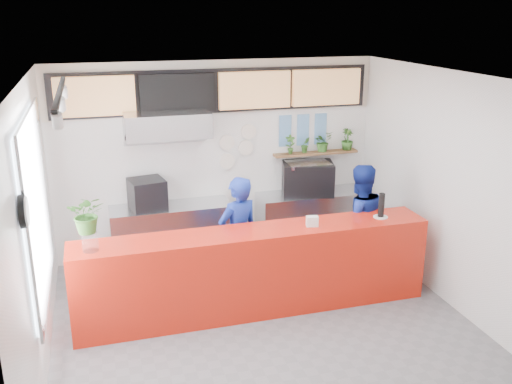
{
  "coord_description": "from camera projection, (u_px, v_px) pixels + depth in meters",
  "views": [
    {
      "loc": [
        -1.83,
        -5.89,
        3.71
      ],
      "look_at": [
        0.1,
        0.7,
        1.5
      ],
      "focal_mm": 40.0,
      "sensor_mm": 36.0,
      "label": 1
    }
  ],
  "objects": [
    {
      "name": "photo_frame_b",
      "position": [
        303.0,
        122.0,
        9.04
      ],
      "size": [
        0.2,
        0.02,
        0.25
      ],
      "primitive_type": "cube",
      "color": "#598CBF",
      "rests_on": "wall_back"
    },
    {
      "name": "herb_shelf",
      "position": [
        316.0,
        153.0,
        9.17
      ],
      "size": [
        1.4,
        0.18,
        0.04
      ],
      "primitive_type": "cube",
      "color": "brown",
      "rests_on": "wall_back"
    },
    {
      "name": "dec_plate_b",
      "position": [
        246.0,
        148.0,
        8.88
      ],
      "size": [
        0.24,
        0.03,
        0.24
      ],
      "primitive_type": "cylinder",
      "rotation": [
        1.57,
        0.0,
        0.0
      ],
      "color": "silver",
      "rests_on": "wall_back"
    },
    {
      "name": "menu_board_far_right",
      "position": [
        326.0,
        87.0,
        8.86
      ],
      "size": [
        1.1,
        0.1,
        0.55
      ],
      "primitive_type": "cube",
      "color": "tan",
      "rests_on": "wall_back"
    },
    {
      "name": "window_frame",
      "position": [
        38.0,
        206.0,
        6.11
      ],
      "size": [
        0.03,
        2.3,
        2.0
      ],
      "primitive_type": "cube",
      "color": "#B2B5BA",
      "rests_on": "wall_left"
    },
    {
      "name": "dec_plate_a",
      "position": [
        227.0,
        143.0,
        8.77
      ],
      "size": [
        0.24,
        0.03,
        0.24
      ],
      "primitive_type": "cylinder",
      "rotation": [
        1.57,
        0.0,
        0.0
      ],
      "color": "silver",
      "rests_on": "wall_back"
    },
    {
      "name": "herb_b",
      "position": [
        305.0,
        145.0,
        9.08
      ],
      "size": [
        0.15,
        0.12,
        0.26
      ],
      "primitive_type": "imported",
      "rotation": [
        0.0,
        0.0,
        0.04
      ],
      "color": "#305F21",
      "rests_on": "herb_shelf"
    },
    {
      "name": "menu_board_mid_left",
      "position": [
        178.0,
        93.0,
        8.25
      ],
      "size": [
        1.1,
        0.1,
        0.55
      ],
      "primitive_type": "cube",
      "color": "black",
      "rests_on": "wall_back"
    },
    {
      "name": "white_plate",
      "position": [
        381.0,
        217.0,
        7.48
      ],
      "size": [
        0.23,
        0.23,
        0.01
      ],
      "primitive_type": "cylinder",
      "rotation": [
        0.0,
        0.0,
        0.3
      ],
      "color": "silver",
      "rests_on": "service_counter"
    },
    {
      "name": "wall_back",
      "position": [
        217.0,
        158.0,
        8.83
      ],
      "size": [
        5.0,
        0.0,
        5.0
      ],
      "primitive_type": "plane",
      "rotation": [
        1.57,
        0.0,
        0.0
      ],
      "color": "white",
      "rests_on": "ground"
    },
    {
      "name": "photo_frame_e",
      "position": [
        303.0,
        138.0,
        9.11
      ],
      "size": [
        0.2,
        0.02,
        0.25
      ],
      "primitive_type": "cube",
      "color": "#598CBF",
      "rests_on": "wall_back"
    },
    {
      "name": "menu_board_far_left",
      "position": [
        95.0,
        96.0,
        7.94
      ],
      "size": [
        1.1,
        0.1,
        0.55
      ],
      "primitive_type": "cube",
      "color": "tan",
      "rests_on": "wall_back"
    },
    {
      "name": "photo_frame_c",
      "position": [
        321.0,
        121.0,
        9.12
      ],
      "size": [
        0.2,
        0.02,
        0.25
      ],
      "primitive_type": "cube",
      "color": "#598CBF",
      "rests_on": "wall_back"
    },
    {
      "name": "dec_plate_c",
      "position": [
        227.0,
        161.0,
        8.86
      ],
      "size": [
        0.24,
        0.03,
        0.24
      ],
      "primitive_type": "cylinder",
      "rotation": [
        1.57,
        0.0,
        0.0
      ],
      "color": "silver",
      "rests_on": "wall_back"
    },
    {
      "name": "herb_a",
      "position": [
        290.0,
        144.0,
        9.0
      ],
      "size": [
        0.17,
        0.13,
        0.3
      ],
      "primitive_type": "imported",
      "rotation": [
        0.0,
        0.0,
        -0.14
      ],
      "color": "#305F21",
      "rests_on": "herb_shelf"
    },
    {
      "name": "photo_frame_a",
      "position": [
        285.0,
        123.0,
        8.96
      ],
      "size": [
        0.2,
        0.02,
        0.25
      ],
      "primitive_type": "cube",
      "color": "#598CBF",
      "rests_on": "wall_back"
    },
    {
      "name": "prep_bench",
      "position": [
        172.0,
        234.0,
        8.67
      ],
      "size": [
        1.8,
        0.6,
        0.9
      ],
      "primitive_type": "cube",
      "color": "#B2B5BA",
      "rests_on": "ground"
    },
    {
      "name": "photo_frame_f",
      "position": [
        320.0,
        136.0,
        9.19
      ],
      "size": [
        0.2,
        0.02,
        0.25
      ],
      "primitive_type": "cube",
      "color": "#598CBF",
      "rests_on": "wall_back"
    },
    {
      "name": "hood_lip",
      "position": [
        167.0,
        138.0,
        8.16
      ],
      "size": [
        1.2,
        0.69,
        0.31
      ],
      "primitive_type": "cube",
      "rotation": [
        -0.35,
        0.0,
        0.0
      ],
      "color": "#B2B5BA",
      "rests_on": "ceiling"
    },
    {
      "name": "dec_plate_d",
      "position": [
        249.0,
        132.0,
        8.82
      ],
      "size": [
        0.24,
        0.03,
        0.24
      ],
      "primitive_type": "cylinder",
      "rotation": [
        1.57,
        0.0,
        0.0
      ],
      "color": "silver",
      "rests_on": "wall_back"
    },
    {
      "name": "panini_oven",
      "position": [
        147.0,
        194.0,
        8.37
      ],
      "size": [
        0.56,
        0.56,
        0.44
      ],
      "primitive_type": "cube",
      "rotation": [
        0.0,
        0.0,
        0.17
      ],
      "color": "black",
      "rests_on": "prep_bench"
    },
    {
      "name": "track_rail",
      "position": [
        60.0,
        92.0,
        5.55
      ],
      "size": [
        0.05,
        2.4,
        0.04
      ],
      "primitive_type": "cube",
      "color": "black",
      "rests_on": "ceiling"
    },
    {
      "name": "menu_board_mid_right",
      "position": [
        255.0,
        90.0,
        8.56
      ],
      "size": [
        1.1,
        0.1,
        0.55
      ],
      "primitive_type": "cube",
      "color": "tan",
      "rests_on": "wall_back"
    },
    {
      "name": "wall_clock_rim",
      "position": [
        23.0,
        211.0,
        4.9
      ],
      "size": [
        0.05,
        0.3,
        0.3
      ],
      "primitive_type": "cylinder",
      "rotation": [
        0.0,
        1.57,
        0.0
      ],
      "color": "black",
      "rests_on": "wall_left"
    },
    {
      "name": "espresso_machine",
      "position": [
        307.0,
        178.0,
        9.04
      ],
      "size": [
        0.91,
        0.74,
        0.51
      ],
      "primitive_type": "cube",
      "rotation": [
        0.0,
        0.0,
        -0.26
      ],
      "color": "black",
      "rests_on": "right_bench"
    },
    {
      "name": "napkin_holder",
      "position": [
        312.0,
        221.0,
        7.17
      ],
      "size": [
        0.16,
        0.12,
        0.13
      ],
      "primitive_type": "cube",
      "rotation": [
        0.0,
        0.0,
        -0.21
      ],
      "color": "silver",
      "rests_on": "service_counter"
    },
    {
      "name": "herb_d",
      "position": [
        347.0,
        139.0,
        9.26
      ],
      "size": [
        0.23,
        0.22,
        0.34
      ],
      "primitive_type": "imported",
      "rotation": [
        0.0,
        0.0,
        0.27
      ],
      "color": "#305F21",
      "rests_on": "herb_shelf"
    },
    {
      "name": "espresso_tray",
      "position": [
        308.0,
        164.0,
        8.97
      ],
      "size": [
        0.7,
        0.5,
        0.06
      ],
      "primitive_type": "cube",
      "rotation": [
        0.0,
        0.0,
        -0.06
      ],
      "color": "#A6A9AD",
      "rests_on": "espresso_machine"
    },
    {
      "name": "wall_right",
      "position": [
        453.0,
        192.0,
        7.22
      ],
      "size": [
        0.0,
        5.0,
        5.0
      ],
      "primitive_type": "plane",
      "rotation": [
        1.57,
        0.0,
        -1.57
      ],
      "color": "white",
      "rests_on": "ground"
    },
    {
      "name": "ceiling",
      "position": [
        265.0,
        79.0,
        6.09
      ],
      "size": [
        5.0,
        5.0,
        0.0
      ],
      "primitive_type": "plane",
      "rotation": [
        3.14,
        0.0,
        0.0
      ],
      "color": "silver"
    },
    {
      "name": "right_bench",
      "position": [
        313.0,
        219.0,
        9.28
      ],
      "size": [
        1.8,
        0.6,
        0.9
      ],
      "primitive_type": "cube",
      "color": "#B2B5BA",
      "rests_on": "ground"
    },
    {
      "name": "wall_clock_face",
      "position": [
        27.0,
        211.0,
        4.91
      ],
      "size": [
        0.02,
        0.26,
        0.26
      ],
      "primitive_type": "cylinder",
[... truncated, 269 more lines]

